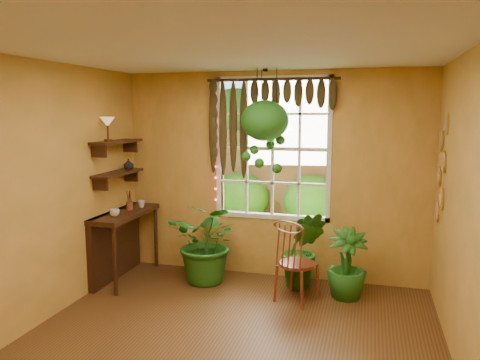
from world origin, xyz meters
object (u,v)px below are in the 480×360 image
Objects in this scene: potted_plant_mid at (303,250)px; hanging_basket at (265,128)px; counter_ledge at (118,237)px; windsor_chair at (296,274)px; potted_plant_left at (209,242)px.

hanging_basket is (-0.52, 0.12, 1.49)m from potted_plant_mid.
windsor_chair reaches higher than counter_ledge.
potted_plant_mid is at bearing 7.07° from counter_ledge.
hanging_basket is at bearing 166.90° from potted_plant_mid.
windsor_chair is 1.23m from potted_plant_left.
windsor_chair is 0.87× the size of hanging_basket.
counter_ledge is at bearing -172.04° from potted_plant_left.
hanging_basket reaches higher than windsor_chair.
counter_ledge is 1.23× the size of potted_plant_mid.
windsor_chair is 1.15× the size of potted_plant_mid.
counter_ledge is 1.13× the size of potted_plant_left.
counter_ledge is 0.93× the size of hanging_basket.
windsor_chair reaches higher than potted_plant_left.
counter_ledge is 2.38m from hanging_basket.
counter_ledge is at bearing -160.30° from windsor_chair.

